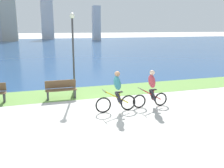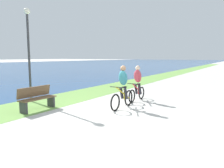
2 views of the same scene
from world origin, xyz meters
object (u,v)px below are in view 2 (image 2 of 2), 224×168
object	(u,v)px
bench_near_path	(37,98)
lamppost_tall	(28,42)
cyclist_lead	(123,87)
cyclist_trailing	(137,83)

from	to	relation	value
bench_near_path	lamppost_tall	xyz separation A→B (m)	(0.91, 1.54, 2.25)
cyclist_lead	cyclist_trailing	xyz separation A→B (m)	(1.63, 0.13, -0.01)
cyclist_lead	cyclist_trailing	world-z (taller)	cyclist_lead
cyclist_lead	lamppost_tall	xyz separation A→B (m)	(-1.06, 4.23, 1.86)
lamppost_tall	cyclist_trailing	bearing A→B (deg)	-56.73
bench_near_path	cyclist_trailing	bearing A→B (deg)	-35.46
cyclist_trailing	bench_near_path	world-z (taller)	cyclist_trailing
cyclist_trailing	cyclist_lead	bearing A→B (deg)	-175.57
lamppost_tall	cyclist_lead	bearing A→B (deg)	-75.92
cyclist_trailing	bench_near_path	xyz separation A→B (m)	(-3.60, 2.57, -0.38)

